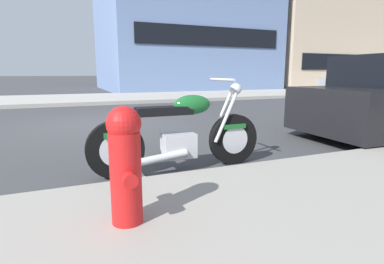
{
  "coord_description": "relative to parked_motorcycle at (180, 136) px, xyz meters",
  "views": [
    {
      "loc": [
        -0.78,
        -7.55,
        1.19
      ],
      "look_at": [
        0.71,
        -4.02,
        0.46
      ],
      "focal_mm": 28.99,
      "sensor_mm": 36.0,
      "label": 1
    }
  ],
  "objects": [
    {
      "name": "ground_plane",
      "position": [
        -0.54,
        4.06,
        -0.44
      ],
      "size": [
        260.0,
        260.0,
        0.0
      ],
      "primitive_type": "plane",
      "color": "#3D3D3F"
    },
    {
      "name": "parking_stall_stripe",
      "position": [
        -0.54,
        0.21,
        -0.43
      ],
      "size": [
        0.12,
        2.2,
        0.01
      ],
      "primitive_type": "cube",
      "color": "silver",
      "rests_on": "ground"
    },
    {
      "name": "car_opposite_curb",
      "position": [
        13.17,
        8.01,
        0.27
      ],
      "size": [
        4.7,
        1.93,
        1.5
      ],
      "rotation": [
        0.0,
        0.0,
        3.18
      ],
      "color": "gray",
      "rests_on": "ground"
    },
    {
      "name": "fire_hydrant",
      "position": [
        -0.94,
        -1.4,
        0.15
      ],
      "size": [
        0.24,
        0.36,
        0.84
      ],
      "color": "red",
      "rests_on": "sidewalk_near_curb"
    },
    {
      "name": "townhouse_near_left",
      "position": [
        18.06,
        19.12,
        4.01
      ],
      "size": [
        10.22,
        11.7,
        8.9
      ],
      "color": "beige",
      "rests_on": "ground"
    },
    {
      "name": "sidewalk_far_curb",
      "position": [
        11.46,
        11.01,
        -0.37
      ],
      "size": [
        120.0,
        5.0,
        0.14
      ],
      "primitive_type": "cube",
      "color": "#ADA89E",
      "rests_on": "ground"
    },
    {
      "name": "parked_motorcycle",
      "position": [
        0.0,
        0.0,
        0.0
      ],
      "size": [
        2.2,
        0.62,
        1.13
      ],
      "rotation": [
        0.0,
        0.0,
        -0.01
      ],
      "color": "black",
      "rests_on": "ground"
    }
  ]
}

